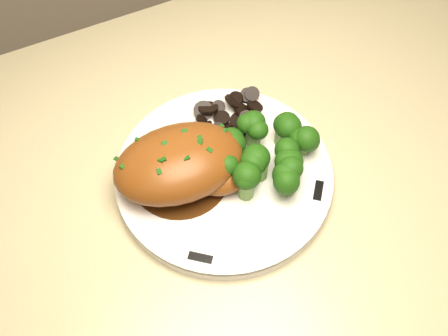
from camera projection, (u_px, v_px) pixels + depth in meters
name	position (u px, v px, depth m)	size (l,w,h in m)	color
plate	(224.00, 176.00, 0.70)	(0.27, 0.27, 0.02)	white
rim_accent_0	(244.00, 100.00, 0.75)	(0.03, 0.01, 0.00)	black
rim_accent_1	(134.00, 154.00, 0.71)	(0.03, 0.01, 0.00)	black
rim_accent_2	(200.00, 258.00, 0.63)	(0.03, 0.01, 0.00)	black
rim_accent_3	(318.00, 191.00, 0.68)	(0.03, 0.01, 0.00)	black
gravy_pool	(180.00, 177.00, 0.69)	(0.12, 0.12, 0.00)	#3E200B
chicken_breast	(184.00, 164.00, 0.66)	(0.17, 0.12, 0.06)	brown
mushroom_pile	(226.00, 118.00, 0.73)	(0.10, 0.07, 0.03)	black
broccoli_florets	(265.00, 155.00, 0.68)	(0.13, 0.11, 0.05)	#63913D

